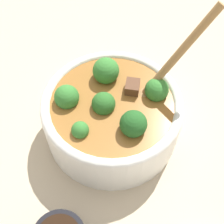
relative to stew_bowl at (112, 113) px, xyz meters
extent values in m
plane|color=#C6B293|center=(0.00, 0.00, -0.05)|extent=(4.00, 4.00, 0.00)
cylinder|color=white|center=(0.00, 0.00, -0.01)|extent=(0.22, 0.22, 0.08)
torus|color=white|center=(0.00, 0.00, 0.03)|extent=(0.22, 0.22, 0.02)
cylinder|color=#9E662D|center=(0.00, 0.00, 0.01)|extent=(0.20, 0.20, 0.05)
sphere|color=#387F33|center=(0.05, -0.05, 0.04)|extent=(0.04, 0.04, 0.04)
cylinder|color=#6B9956|center=(0.05, -0.05, 0.01)|extent=(0.01, 0.01, 0.02)
sphere|color=#387F33|center=(-0.04, 0.06, 0.04)|extent=(0.04, 0.04, 0.04)
cylinder|color=#6B9956|center=(-0.04, 0.06, 0.01)|extent=(0.01, 0.01, 0.02)
sphere|color=#387F33|center=(-0.07, 0.01, 0.03)|extent=(0.03, 0.03, 0.03)
cylinder|color=#6B9956|center=(-0.07, 0.01, 0.01)|extent=(0.01, 0.01, 0.01)
sphere|color=#2D6B28|center=(-0.01, 0.01, 0.04)|extent=(0.04, 0.04, 0.04)
cylinder|color=#6B9956|center=(-0.01, 0.01, 0.01)|extent=(0.01, 0.01, 0.02)
sphere|color=#235B23|center=(-0.02, -0.05, 0.04)|extent=(0.04, 0.04, 0.04)
cylinder|color=#6B9956|center=(-0.02, -0.05, 0.01)|extent=(0.01, 0.01, 0.02)
sphere|color=#387F33|center=(0.04, 0.04, 0.04)|extent=(0.04, 0.04, 0.04)
cylinder|color=#6B9956|center=(0.04, 0.04, 0.01)|extent=(0.01, 0.01, 0.02)
cube|color=brown|center=(0.04, -0.01, 0.04)|extent=(0.03, 0.03, 0.02)
ellipsoid|color=#A87A47|center=(0.04, -0.03, 0.02)|extent=(0.04, 0.03, 0.01)
cylinder|color=#A87A47|center=(0.08, -0.06, 0.10)|extent=(0.09, 0.07, 0.15)
camera|label=1|loc=(-0.24, -0.16, 0.41)|focal=50.00mm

